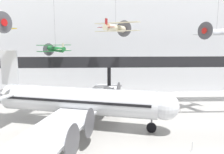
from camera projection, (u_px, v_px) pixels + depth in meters
name	position (u px, v px, depth m)	size (l,w,h in m)	color
hangar_back_wall	(108.00, 34.00, 50.77)	(140.00, 3.00, 27.34)	silver
mezzanine_walkway	(109.00, 65.00, 41.29)	(110.00, 3.20, 9.12)	black
airliner_silver_main	(77.00, 101.00, 30.45)	(27.54, 31.94, 10.54)	silver
suspended_plane_cream_biplane	(116.00, 28.00, 34.89)	(7.21, 6.58, 8.39)	beige
suspended_plane_silver_racer	(216.00, 32.00, 34.75)	(6.42, 7.22, 8.86)	silver
suspended_plane_green_biplane	(55.00, 49.00, 37.62)	(5.32, 5.29, 11.54)	#1E6B33
stanchion_barrier	(192.00, 148.00, 23.70)	(0.36, 0.36, 1.08)	#B2B5BA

